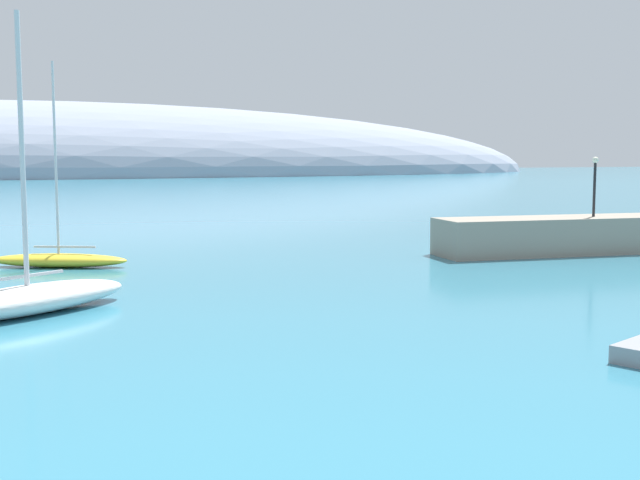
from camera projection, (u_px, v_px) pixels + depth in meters
name	position (u px, v px, depth m)	size (l,w,h in m)	color
distant_ridge	(51.00, 175.00, 229.42)	(315.28, 89.10, 41.47)	#8E99AD
sailboat_white_mid_mooring	(28.00, 298.00, 29.09)	(8.40, 6.41, 10.74)	white
sailboat_yellow_outer_mooring	(59.00, 258.00, 41.38)	(7.10, 4.52, 10.40)	yellow
harbor_lamp_post	(595.00, 179.00, 47.13)	(0.36, 0.36, 3.49)	black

